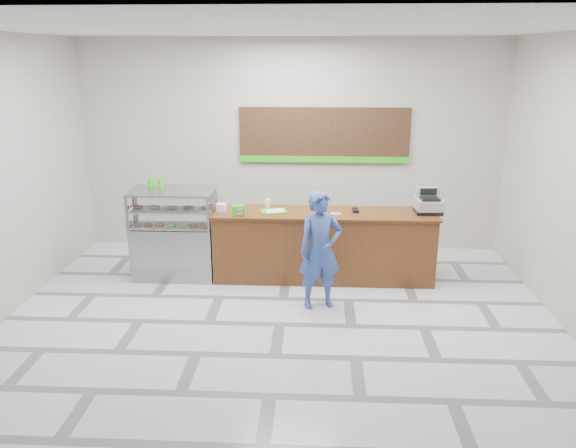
{
  "coord_description": "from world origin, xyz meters",
  "views": [
    {
      "loc": [
        0.43,
        -6.31,
        3.24
      ],
      "look_at": [
        0.06,
        0.9,
        1.04
      ],
      "focal_mm": 35.0,
      "sensor_mm": 36.0,
      "label": 1
    }
  ],
  "objects_px": {
    "serving_tray": "(274,211)",
    "sales_counter": "(323,245)",
    "cash_register": "(428,204)",
    "display_case": "(175,233)",
    "customer": "(320,250)"
  },
  "relations": [
    {
      "from": "serving_tray",
      "to": "sales_counter",
      "type": "bearing_deg",
      "value": -12.56
    },
    {
      "from": "sales_counter",
      "to": "serving_tray",
      "type": "xyz_separation_m",
      "value": [
        -0.73,
        -0.04,
        0.52
      ]
    },
    {
      "from": "cash_register",
      "to": "serving_tray",
      "type": "height_order",
      "value": "cash_register"
    },
    {
      "from": "cash_register",
      "to": "sales_counter",
      "type": "bearing_deg",
      "value": 175.93
    },
    {
      "from": "display_case",
      "to": "cash_register",
      "type": "relative_size",
      "value": 3.1
    },
    {
      "from": "sales_counter",
      "to": "cash_register",
      "type": "height_order",
      "value": "cash_register"
    },
    {
      "from": "display_case",
      "to": "serving_tray",
      "type": "xyz_separation_m",
      "value": [
        1.49,
        -0.04,
        0.36
      ]
    },
    {
      "from": "cash_register",
      "to": "display_case",
      "type": "bearing_deg",
      "value": 174.81
    },
    {
      "from": "sales_counter",
      "to": "customer",
      "type": "distance_m",
      "value": 1.01
    },
    {
      "from": "sales_counter",
      "to": "customer",
      "type": "bearing_deg",
      "value": -93.29
    },
    {
      "from": "cash_register",
      "to": "serving_tray",
      "type": "xyz_separation_m",
      "value": [
        -2.23,
        -0.09,
        -0.12
      ]
    },
    {
      "from": "serving_tray",
      "to": "customer",
      "type": "bearing_deg",
      "value": -69.76
    },
    {
      "from": "serving_tray",
      "to": "customer",
      "type": "height_order",
      "value": "customer"
    },
    {
      "from": "sales_counter",
      "to": "customer",
      "type": "relative_size",
      "value": 2.07
    },
    {
      "from": "customer",
      "to": "serving_tray",
      "type": "bearing_deg",
      "value": 109.87
    }
  ]
}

